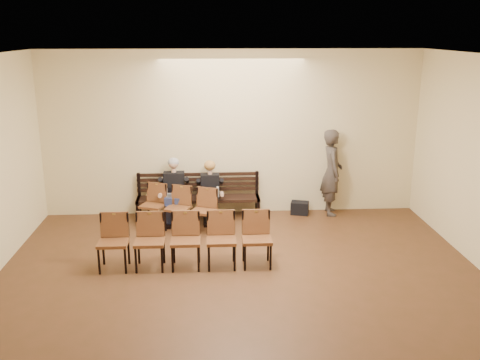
% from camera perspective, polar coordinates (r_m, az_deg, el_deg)
% --- Properties ---
extents(ground, '(10.00, 10.00, 0.00)m').
position_cam_1_polar(ground, '(7.29, 1.03, -16.33)').
color(ground, '#58331E').
rests_on(ground, ground).
extents(room_walls, '(8.02, 10.01, 3.51)m').
position_cam_1_polar(room_walls, '(7.09, 0.64, 4.89)').
color(room_walls, beige).
rests_on(room_walls, ground).
extents(bench, '(2.60, 0.90, 0.45)m').
position_cam_1_polar(bench, '(11.41, -4.45, -2.95)').
color(bench, black).
rests_on(bench, ground).
extents(seated_man, '(0.54, 0.74, 1.29)m').
position_cam_1_polar(seated_man, '(11.19, -7.05, -1.14)').
color(seated_man, black).
rests_on(seated_man, ground).
extents(seated_woman, '(0.48, 0.67, 1.13)m').
position_cam_1_polar(seated_woman, '(11.19, -3.20, -1.48)').
color(seated_woman, black).
rests_on(seated_woman, ground).
extents(laptop, '(0.39, 0.33, 0.26)m').
position_cam_1_polar(laptop, '(11.04, -6.92, -1.72)').
color(laptop, silver).
rests_on(laptop, bench).
extents(water_bottle, '(0.08, 0.08, 0.22)m').
position_cam_1_polar(water_bottle, '(10.97, -2.40, -1.84)').
color(water_bottle, silver).
rests_on(water_bottle, bench).
extents(bag, '(0.43, 0.35, 0.28)m').
position_cam_1_polar(bag, '(11.69, 6.39, -2.98)').
color(bag, black).
rests_on(bag, ground).
extents(passerby, '(0.54, 0.80, 2.14)m').
position_cam_1_polar(passerby, '(11.56, 9.79, 1.49)').
color(passerby, '#3D3632').
rests_on(passerby, ground).
extents(chair_row_front, '(1.63, 1.01, 0.87)m').
position_cam_1_polar(chair_row_front, '(10.74, -6.63, -3.03)').
color(chair_row_front, brown).
rests_on(chair_row_front, ground).
extents(chair_row_back, '(2.88, 0.52, 0.94)m').
position_cam_1_polar(chair_row_back, '(9.01, -5.83, -6.51)').
color(chair_row_back, brown).
rests_on(chair_row_back, ground).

